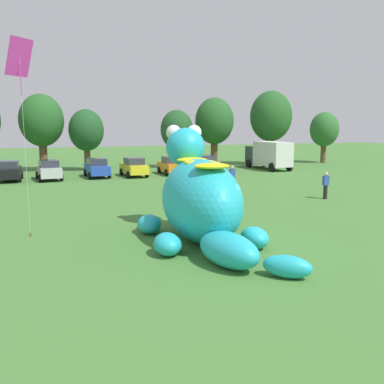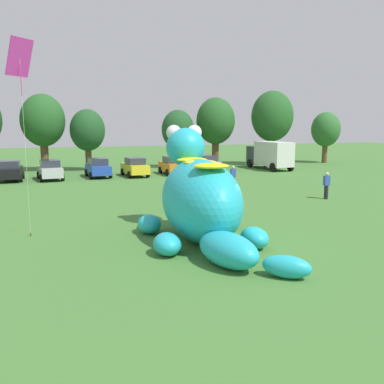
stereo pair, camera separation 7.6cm
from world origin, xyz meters
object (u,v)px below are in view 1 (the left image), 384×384
(car_blue, at_px, (97,168))
(spectator_near_inflatable, at_px, (326,186))
(spectator_mid_field, at_px, (232,177))
(giant_inflatable_creature, at_px, (201,199))
(car_orange, at_px, (171,165))
(box_truck, at_px, (269,154))
(car_black, at_px, (9,171))
(car_yellow, at_px, (134,167))
(car_white, at_px, (205,164))
(tethered_flying_kite, at_px, (20,60))
(car_silver, at_px, (49,170))

(car_blue, relative_size, spectator_near_inflatable, 2.45)
(spectator_mid_field, bearing_deg, giant_inflatable_creature, -120.28)
(car_orange, height_order, box_truck, box_truck)
(box_truck, xyz_separation_m, spectator_mid_field, (-9.66, -11.47, -0.75))
(box_truck, relative_size, spectator_mid_field, 3.78)
(giant_inflatable_creature, relative_size, car_black, 2.22)
(car_yellow, distance_m, car_white, 7.49)
(car_blue, distance_m, spectator_mid_field, 13.52)
(car_yellow, xyz_separation_m, tethered_flying_kite, (-8.47, -19.36, 6.29))
(giant_inflatable_creature, relative_size, car_white, 2.21)
(car_silver, xyz_separation_m, box_truck, (22.27, 1.46, 0.74))
(car_black, xyz_separation_m, spectator_mid_field, (15.76, -10.37, -0.01))
(box_truck, distance_m, spectator_near_inflatable, 18.33)
(giant_inflatable_creature, height_order, car_yellow, giant_inflatable_creature)
(car_orange, bearing_deg, car_black, -179.77)
(car_yellow, bearing_deg, car_silver, -179.63)
(giant_inflatable_creature, bearing_deg, spectator_mid_field, 59.72)
(giant_inflatable_creature, height_order, tethered_flying_kite, tethered_flying_kite)
(car_black, distance_m, car_yellow, 10.54)
(giant_inflatable_creature, height_order, car_white, giant_inflatable_creature)
(car_yellow, distance_m, box_truck, 14.96)
(car_black, distance_m, spectator_near_inflatable, 25.40)
(spectator_near_inflatable, bearing_deg, spectator_mid_field, 122.64)
(giant_inflatable_creature, distance_m, box_truck, 29.07)
(car_yellow, xyz_separation_m, spectator_near_inflatable, (8.98, -15.93, -0.01))
(car_blue, height_order, spectator_near_inflatable, car_blue)
(car_black, relative_size, car_blue, 0.99)
(car_white, distance_m, spectator_mid_field, 11.27)
(car_yellow, height_order, spectator_near_inflatable, car_yellow)
(spectator_mid_field, distance_m, tethered_flying_kite, 17.71)
(box_truck, distance_m, spectator_mid_field, 15.01)
(car_white, height_order, spectator_mid_field, car_white)
(car_white, bearing_deg, car_black, -177.82)
(spectator_near_inflatable, xyz_separation_m, tethered_flying_kite, (-17.46, -3.43, 6.29))
(car_black, xyz_separation_m, spectator_near_inflatable, (19.52, -16.25, -0.01))
(car_silver, relative_size, car_yellow, 1.01)
(car_orange, xyz_separation_m, box_truck, (11.17, 1.04, 0.74))
(giant_inflatable_creature, xyz_separation_m, box_truck, (16.80, 23.72, -0.10))
(car_silver, height_order, car_yellow, same)
(car_silver, height_order, box_truck, box_truck)
(car_orange, bearing_deg, box_truck, 5.31)
(spectator_near_inflatable, xyz_separation_m, spectator_mid_field, (-3.76, 5.87, 0.00))
(car_silver, xyz_separation_m, car_orange, (11.10, 0.42, 0.00))
(car_blue, distance_m, car_orange, 6.99)
(spectator_mid_field, bearing_deg, car_silver, 141.58)
(car_white, bearing_deg, box_truck, 3.17)
(car_blue, distance_m, car_white, 10.72)
(car_blue, height_order, car_yellow, same)
(car_white, bearing_deg, tethered_flying_kite, -127.99)
(tethered_flying_kite, bearing_deg, car_white, 52.01)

